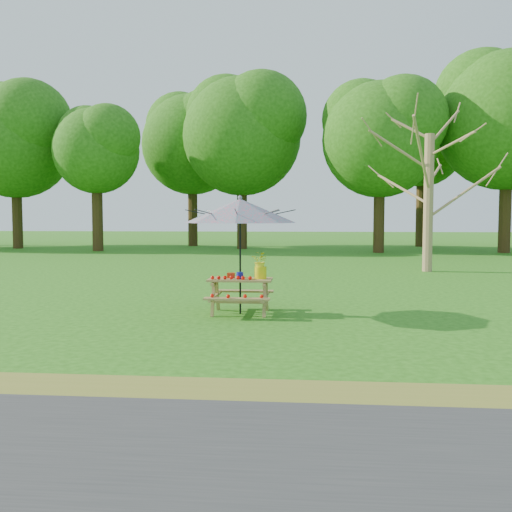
# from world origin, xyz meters

# --- Properties ---
(ground) EXTENTS (120.00, 120.00, 0.00)m
(ground) POSITION_xyz_m (0.00, 0.00, 0.00)
(ground) COLOR #246212
(ground) RESTS_ON ground
(road) EXTENTS (120.00, 4.00, 0.01)m
(road) POSITION_xyz_m (0.00, -5.00, 0.01)
(road) COLOR #323235
(road) RESTS_ON ground
(drygrass_strip) EXTENTS (120.00, 1.20, 0.01)m
(drygrass_strip) POSITION_xyz_m (0.00, -2.80, 0.00)
(drygrass_strip) COLOR olive
(drygrass_strip) RESTS_ON ground
(treeline) EXTENTS (60.00, 12.00, 16.00)m
(treeline) POSITION_xyz_m (0.00, 22.00, 8.00)
(treeline) COLOR #1D530E
(treeline) RESTS_ON ground
(bare_tree) EXTENTS (6.60, 6.60, 10.59)m
(bare_tree) POSITION_xyz_m (4.13, 10.94, 6.43)
(bare_tree) COLOR #998153
(bare_tree) RESTS_ON ground
(picnic_table) EXTENTS (1.20, 1.32, 0.67)m
(picnic_table) POSITION_xyz_m (-1.14, 2.12, 0.33)
(picnic_table) COLOR olive
(picnic_table) RESTS_ON ground
(patio_umbrella) EXTENTS (2.18, 2.18, 2.25)m
(patio_umbrella) POSITION_xyz_m (-1.14, 2.13, 1.95)
(patio_umbrella) COLOR black
(patio_umbrella) RESTS_ON ground
(produce_bins) EXTENTS (0.32, 0.41, 0.13)m
(produce_bins) POSITION_xyz_m (-1.20, 2.17, 0.72)
(produce_bins) COLOR red
(produce_bins) RESTS_ON picnic_table
(tomatoes_row) EXTENTS (0.77, 0.13, 0.07)m
(tomatoes_row) POSITION_xyz_m (-1.29, 1.95, 0.71)
(tomatoes_row) COLOR red
(tomatoes_row) RESTS_ON picnic_table
(flower_bucket) EXTENTS (0.39, 0.36, 0.51)m
(flower_bucket) POSITION_xyz_m (-0.75, 2.13, 0.94)
(flower_bucket) COLOR yellow
(flower_bucket) RESTS_ON picnic_table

